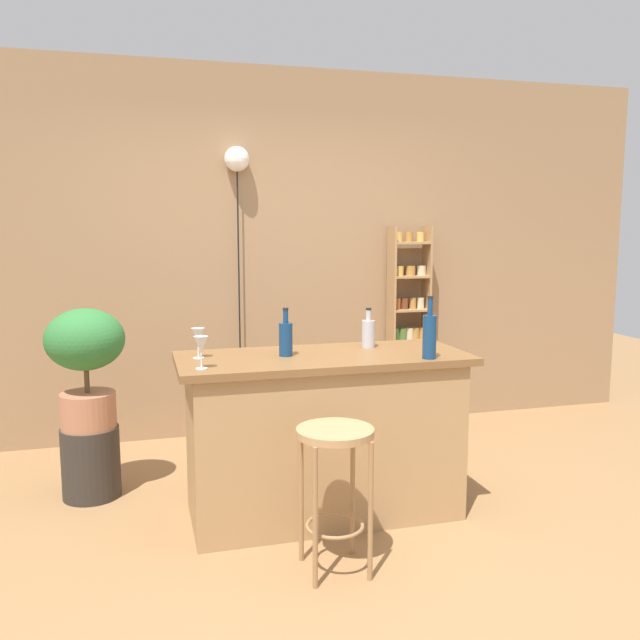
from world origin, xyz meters
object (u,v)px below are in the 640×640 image
(wine_glass_center, at_px, (198,337))
(plant_stool, at_px, (91,462))
(wine_glass_left, at_px, (201,346))
(pendant_globe_light, at_px, (237,166))
(potted_plant, at_px, (86,357))
(bottle_spirits_clear, at_px, (286,338))
(bar_stool, at_px, (335,464))
(spice_shelf, at_px, (409,326))
(bottle_wine_red, at_px, (368,333))
(bottle_sauce_amber, at_px, (430,335))

(wine_glass_center, bearing_deg, plant_stool, 139.88)
(wine_glass_left, distance_m, pendant_globe_light, 2.06)
(potted_plant, bearing_deg, plant_stool, -26.57)
(wine_glass_left, bearing_deg, bottle_spirits_clear, 24.31)
(bar_stool, height_order, bottle_spirits_clear, bottle_spirits_clear)
(potted_plant, relative_size, wine_glass_left, 4.35)
(spice_shelf, bearing_deg, potted_plant, -159.56)
(bar_stool, distance_m, bottle_wine_red, 1.01)
(bar_stool, relative_size, pendant_globe_light, 0.32)
(bar_stool, relative_size, wine_glass_left, 4.22)
(plant_stool, bearing_deg, bottle_wine_red, -15.75)
(bottle_sauce_amber, xyz_separation_m, wine_glass_center, (-1.19, 0.33, -0.01))
(bottle_sauce_amber, relative_size, bottle_spirits_clear, 1.27)
(pendant_globe_light, bearing_deg, potted_plant, -137.95)
(plant_stool, height_order, bottle_sauce_amber, bottle_sauce_amber)
(spice_shelf, height_order, wine_glass_left, spice_shelf)
(spice_shelf, bearing_deg, bottle_spirits_clear, -132.42)
(bottle_sauce_amber, xyz_separation_m, bottle_spirits_clear, (-0.72, 0.28, -0.03))
(bottle_spirits_clear, bearing_deg, potted_plant, 152.00)
(wine_glass_left, relative_size, wine_glass_center, 1.00)
(pendant_globe_light, bearing_deg, bar_stool, -87.09)
(plant_stool, bearing_deg, potted_plant, 153.43)
(bar_stool, relative_size, bottle_spirits_clear, 2.62)
(bar_stool, xyz_separation_m, bottle_wine_red, (0.43, 0.77, 0.48))
(bottle_spirits_clear, bearing_deg, pendant_globe_light, 90.93)
(potted_plant, relative_size, wine_glass_center, 4.35)
(bottle_spirits_clear, bearing_deg, wine_glass_center, 172.91)
(bar_stool, height_order, bottle_wine_red, bottle_wine_red)
(bottle_spirits_clear, bearing_deg, bottle_sauce_amber, -20.89)
(potted_plant, height_order, wine_glass_left, potted_plant)
(potted_plant, distance_m, pendant_globe_light, 1.85)
(potted_plant, bearing_deg, bar_stool, -46.48)
(potted_plant, bearing_deg, wine_glass_center, -40.12)
(spice_shelf, distance_m, bottle_wine_red, 1.60)
(spice_shelf, relative_size, plant_stool, 3.79)
(plant_stool, height_order, bottle_spirits_clear, bottle_spirits_clear)
(wine_glass_left, bearing_deg, potted_plant, 127.34)
(bottle_spirits_clear, height_order, wine_glass_center, bottle_spirits_clear)
(spice_shelf, bearing_deg, bottle_sauce_amber, -109.66)
(bar_stool, relative_size, bottle_sauce_amber, 2.06)
(bar_stool, height_order, pendant_globe_light, pendant_globe_light)
(potted_plant, xyz_separation_m, bottle_spirits_clear, (1.07, -0.57, 0.16))
(bar_stool, distance_m, bottle_sauce_amber, 0.90)
(spice_shelf, bearing_deg, bottle_wine_red, -121.48)
(bottle_sauce_amber, distance_m, wine_glass_center, 1.23)
(plant_stool, xyz_separation_m, potted_plant, (-0.00, 0.00, 0.64))
(potted_plant, bearing_deg, bottle_spirits_clear, -28.00)
(bottle_spirits_clear, bearing_deg, spice_shelf, 47.58)
(bar_stool, height_order, wine_glass_left, wine_glass_left)
(plant_stool, distance_m, bottle_spirits_clear, 1.45)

